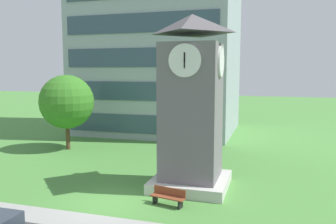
% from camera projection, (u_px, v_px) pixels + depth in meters
% --- Properties ---
extents(ground_plane, '(160.00, 160.00, 0.00)m').
position_uv_depth(ground_plane, '(110.00, 203.00, 17.66)').
color(ground_plane, '#4C893D').
extents(kerb_strip, '(120.00, 1.60, 0.01)m').
position_uv_depth(kerb_strip, '(87.00, 222.00, 15.49)').
color(kerb_strip, '#9E9E99').
rests_on(kerb_strip, ground).
extents(office_building, '(16.54, 12.91, 28.80)m').
position_uv_depth(office_building, '(160.00, 1.00, 38.00)').
color(office_building, '#9EA8B2').
rests_on(office_building, ground).
extents(clock_tower, '(4.24, 4.24, 9.85)m').
position_uv_depth(clock_tower, '(192.00, 112.00, 19.64)').
color(clock_tower, slate).
rests_on(clock_tower, ground).
extents(park_bench, '(1.86, 0.85, 0.88)m').
position_uv_depth(park_bench, '(168.00, 196.00, 17.34)').
color(park_bench, brown).
rests_on(park_bench, ground).
extents(tree_streetside, '(4.59, 4.59, 6.42)m').
position_uv_depth(tree_streetside, '(67.00, 102.00, 29.37)').
color(tree_streetside, '#513823').
rests_on(tree_streetside, ground).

